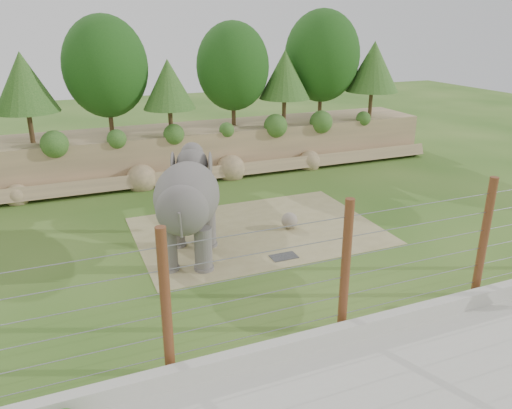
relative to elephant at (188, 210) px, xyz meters
name	(u,v)px	position (x,y,z in m)	size (l,w,h in m)	color
ground	(277,263)	(2.82, -1.66, -1.90)	(90.00, 90.00, 0.00)	#2B5C18
back_embankment	(194,103)	(3.41, 11.01, 2.07)	(30.00, 5.52, 8.77)	#857154
dirt_patch	(258,231)	(3.32, 1.34, -1.89)	(10.00, 7.00, 0.02)	#958856
drain_grate	(284,257)	(3.26, -1.36, -1.86)	(1.00, 0.60, 0.03)	#262628
elephant	(188,210)	(0.00, 0.00, 0.00)	(2.01, 4.68, 3.79)	#68625D
stone_ball	(290,221)	(4.65, 1.05, -1.53)	(0.70, 0.70, 0.70)	gray
retaining_wall	(351,331)	(2.82, -6.66, -1.65)	(26.00, 0.35, 0.50)	beige
walkway	(395,383)	(2.82, -8.66, -1.89)	(26.00, 4.00, 0.01)	beige
barrier_fence	(346,267)	(2.82, -6.16, 0.10)	(20.26, 0.26, 4.00)	brown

